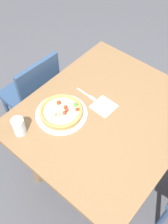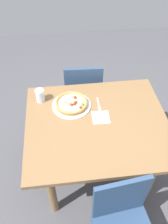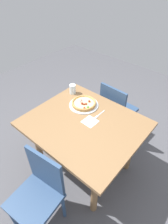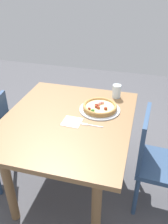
# 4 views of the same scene
# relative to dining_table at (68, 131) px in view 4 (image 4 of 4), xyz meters

# --- Properties ---
(ground_plane) EXTENTS (6.00, 6.00, 0.00)m
(ground_plane) POSITION_rel_dining_table_xyz_m (0.00, 0.00, -0.65)
(ground_plane) COLOR #4C4C51
(dining_table) EXTENTS (1.15, 0.99, 0.77)m
(dining_table) POSITION_rel_dining_table_xyz_m (0.00, 0.00, 0.00)
(dining_table) COLOR olive
(dining_table) RESTS_ON ground
(chair_near) EXTENTS (0.42, 0.42, 0.87)m
(chair_near) POSITION_rel_dining_table_xyz_m (0.04, -0.71, -0.17)
(chair_near) COLOR navy
(chair_near) RESTS_ON ground
(plate) EXTENTS (0.33, 0.33, 0.01)m
(plate) POSITION_rel_dining_table_xyz_m (0.19, -0.22, 0.12)
(plate) COLOR silver
(plate) RESTS_ON dining_table
(pizza) EXTENTS (0.28, 0.28, 0.05)m
(pizza) POSITION_rel_dining_table_xyz_m (0.19, -0.22, 0.15)
(pizza) COLOR #B78447
(pizza) RESTS_ON plate
(fork) EXTENTS (0.02, 0.17, 0.00)m
(fork) POSITION_rel_dining_table_xyz_m (-0.04, -0.19, 0.12)
(fork) COLOR silver
(fork) RESTS_ON dining_table
(drinking_glass) EXTENTS (0.08, 0.08, 0.12)m
(drinking_glass) POSITION_rel_dining_table_xyz_m (0.45, -0.31, 0.17)
(drinking_glass) COLOR silver
(drinking_glass) RESTS_ON dining_table
(napkin) EXTENTS (0.14, 0.14, 0.00)m
(napkin) POSITION_rel_dining_table_xyz_m (-0.04, -0.05, 0.12)
(napkin) COLOR white
(napkin) RESTS_ON dining_table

